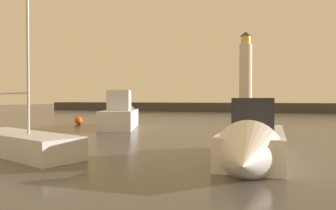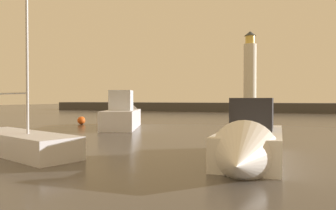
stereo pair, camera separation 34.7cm
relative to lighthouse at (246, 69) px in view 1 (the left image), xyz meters
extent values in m
plane|color=#4C4742|center=(1.13, -32.63, -8.76)|extent=(220.00, 220.00, 0.00)
cube|color=#423F3D|center=(1.13, 0.00, -7.85)|extent=(92.04, 6.82, 1.81)
cylinder|color=silver|center=(0.00, 0.00, -0.94)|extent=(2.55, 2.55, 12.02)
cylinder|color=#F2CC59|center=(0.00, 0.00, 5.92)|extent=(1.92, 1.92, 1.68)
cone|color=#33383D|center=(0.00, 0.00, 7.24)|extent=(2.30, 2.30, 0.96)
cube|color=white|center=(5.02, -52.84, -8.13)|extent=(2.52, 6.44, 1.25)
cone|color=white|center=(5.05, -56.67, -8.07)|extent=(2.39, 2.24, 2.38)
cube|color=#232328|center=(5.02, -52.18, -6.81)|extent=(1.74, 2.55, 1.40)
cube|color=silver|center=(-7.25, -41.54, -7.95)|extent=(5.01, 7.90, 1.61)
cone|color=silver|center=(-8.72, -37.41, -7.87)|extent=(3.22, 3.12, 2.56)
cube|color=silver|center=(-7.10, -41.95, -6.27)|extent=(2.50, 2.69, 1.76)
cube|color=silver|center=(-5.41, -55.10, -8.25)|extent=(7.69, 4.45, 1.01)
cylinder|color=#B7B7BC|center=(-4.71, -55.35, -2.57)|extent=(0.12, 0.12, 10.36)
cylinder|color=#B7B7BC|center=(-6.63, -54.66, -5.88)|extent=(3.87, 1.46, 0.09)
sphere|color=#EA5919|center=(-13.20, -39.22, -8.36)|extent=(0.80, 0.80, 0.80)
camera|label=1|loc=(5.94, -66.89, -6.16)|focal=33.86mm
camera|label=2|loc=(6.27, -66.78, -6.16)|focal=33.86mm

